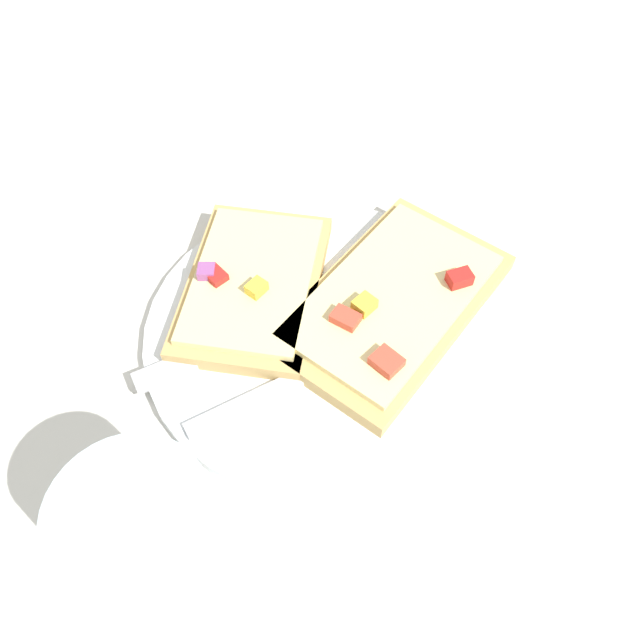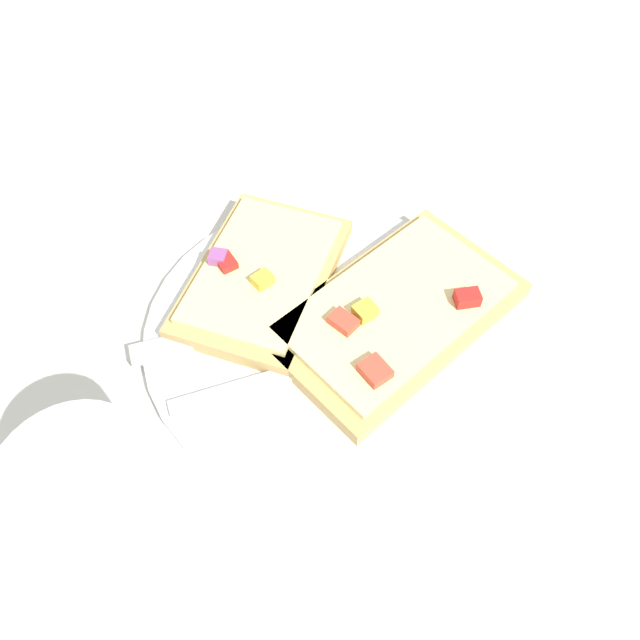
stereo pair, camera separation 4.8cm
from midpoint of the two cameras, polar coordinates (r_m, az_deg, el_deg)
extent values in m
plane|color=beige|center=(0.50, 2.75, -1.65)|extent=(4.00, 4.00, 0.00)
cylinder|color=white|center=(0.50, 2.78, -1.26)|extent=(0.28, 0.28, 0.01)
cube|color=#B7B7BC|center=(0.46, -2.68, -6.02)|extent=(0.09, 0.11, 0.01)
cube|color=#B7B7BC|center=(0.48, 7.90, -2.81)|extent=(0.05, 0.06, 0.01)
cube|color=#B7B7BC|center=(0.49, 12.69, -2.47)|extent=(0.02, 0.02, 0.00)
cube|color=#B7B7BC|center=(0.49, 12.33, -1.81)|extent=(0.02, 0.02, 0.00)
cube|color=#B7B7BC|center=(0.50, 11.96, -1.15)|extent=(0.02, 0.02, 0.00)
cube|color=#B7B7BC|center=(0.50, 11.60, -0.51)|extent=(0.02, 0.02, 0.00)
cube|color=#B7B7BC|center=(0.49, -9.89, -2.36)|extent=(0.06, 0.07, 0.01)
cube|color=#B7B7BC|center=(0.50, 1.43, 0.50)|extent=(0.10, 0.11, 0.00)
cube|color=tan|center=(0.50, 9.67, 0.35)|extent=(0.16, 0.22, 0.01)
cube|color=beige|center=(0.49, 9.83, 1.03)|extent=(0.14, 0.19, 0.01)
cube|color=#D14733|center=(0.47, 5.04, -0.45)|extent=(0.02, 0.02, 0.01)
cube|color=red|center=(0.49, 16.07, 1.77)|extent=(0.02, 0.02, 0.01)
cube|color=#D14733|center=(0.45, 8.16, -4.83)|extent=(0.03, 0.02, 0.01)
cube|color=yellow|center=(0.47, 7.06, 0.62)|extent=(0.02, 0.02, 0.01)
cube|color=tan|center=(0.51, -2.57, 3.69)|extent=(0.14, 0.18, 0.01)
cube|color=beige|center=(0.50, -2.62, 4.40)|extent=(0.12, 0.16, 0.01)
cube|color=#934C8E|center=(0.51, -6.67, 5.51)|extent=(0.02, 0.02, 0.01)
cube|color=yellow|center=(0.49, -2.31, 3.71)|extent=(0.02, 0.02, 0.01)
cube|color=red|center=(0.50, -6.15, 4.80)|extent=(0.02, 0.02, 0.01)
sphere|color=tan|center=(0.48, 4.18, -1.61)|extent=(0.01, 0.01, 0.01)
sphere|color=tan|center=(0.49, 1.24, -0.42)|extent=(0.01, 0.01, 0.01)
sphere|color=tan|center=(0.53, 8.01, 4.99)|extent=(0.01, 0.01, 0.01)
sphere|color=tan|center=(0.49, 14.56, -1.71)|extent=(0.01, 0.01, 0.01)
cylinder|color=silver|center=(0.38, -15.45, -17.13)|extent=(0.08, 0.08, 0.13)
camera|label=1|loc=(0.02, -87.13, 4.06)|focal=35.00mm
camera|label=2|loc=(0.02, 92.87, -4.06)|focal=35.00mm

